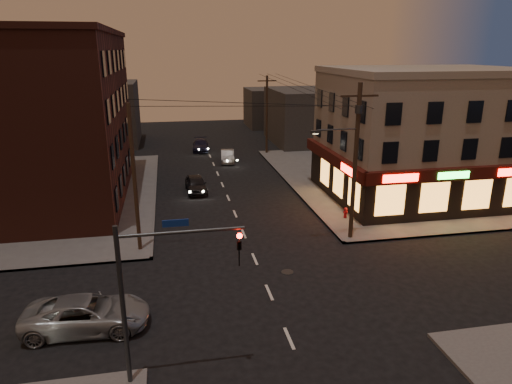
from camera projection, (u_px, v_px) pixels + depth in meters
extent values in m
plane|color=black|center=(269.00, 292.00, 23.62)|extent=(120.00, 120.00, 0.00)
cube|color=#514F4C|center=(406.00, 177.00, 44.66)|extent=(24.00, 28.00, 0.15)
cube|color=#514F4C|center=(10.00, 199.00, 38.12)|extent=(24.00, 28.00, 0.15)
cube|color=gray|center=(423.00, 136.00, 37.62)|extent=(15.00, 12.00, 10.00)
cube|color=gray|center=(431.00, 71.00, 36.04)|extent=(15.20, 12.20, 0.50)
cube|color=black|center=(462.00, 196.00, 33.04)|extent=(15.12, 0.25, 3.40)
cube|color=black|center=(336.00, 180.00, 37.26)|extent=(0.25, 12.12, 3.40)
cube|color=#3D0F09|center=(468.00, 173.00, 32.22)|extent=(15.60, 0.50, 0.90)
cube|color=#3D0F09|center=(333.00, 158.00, 36.66)|extent=(0.50, 12.60, 0.90)
cube|color=#FF140C|center=(401.00, 178.00, 31.00)|extent=(2.60, 0.06, 0.55)
cube|color=#26FF3F|center=(454.00, 175.00, 31.73)|extent=(2.40, 0.06, 0.50)
cube|color=#FF140C|center=(348.00, 170.00, 33.05)|extent=(0.06, 2.60, 0.55)
cube|color=orange|center=(456.00, 196.00, 32.76)|extent=(12.40, 0.08, 2.20)
cube|color=orange|center=(338.00, 182.00, 36.26)|extent=(0.08, 8.40, 2.20)
cube|color=#481F17|center=(44.00, 119.00, 36.78)|extent=(12.00, 20.00, 13.00)
cube|color=#3F3D3A|center=(310.00, 116.00, 60.69)|extent=(10.00, 12.00, 7.00)
cube|color=#3F3D3A|center=(102.00, 114.00, 59.39)|extent=(9.00, 10.00, 8.00)
cube|color=#3F3D3A|center=(272.00, 108.00, 73.59)|extent=(8.00, 8.00, 6.00)
cylinder|color=#382619|center=(355.00, 164.00, 28.74)|extent=(0.28, 0.28, 10.00)
cube|color=#382619|center=(360.00, 96.00, 27.48)|extent=(2.40, 0.12, 0.12)
cylinder|color=#333538|center=(359.00, 109.00, 27.72)|extent=(0.44, 0.44, 0.50)
cylinder|color=#333538|center=(337.00, 130.00, 27.84)|extent=(2.60, 0.10, 0.10)
cube|color=#333538|center=(315.00, 132.00, 27.62)|extent=(0.60, 0.25, 0.18)
cube|color=#FFD88C|center=(315.00, 134.00, 27.65)|extent=(0.35, 0.15, 0.04)
cylinder|color=#382619|center=(267.00, 115.00, 53.42)|extent=(0.26, 0.26, 9.00)
cylinder|color=#382619|center=(134.00, 179.00, 27.07)|extent=(0.24, 0.24, 9.00)
cylinder|color=#333538|center=(123.00, 310.00, 16.21)|extent=(0.18, 0.18, 6.40)
cylinder|color=#333538|center=(182.00, 232.00, 15.77)|extent=(4.40, 0.12, 0.12)
imported|color=black|center=(239.00, 241.00, 16.29)|extent=(0.16, 0.20, 1.00)
sphere|color=#FF0C05|center=(240.00, 236.00, 16.10)|extent=(0.20, 0.20, 0.20)
cube|color=navy|center=(175.00, 223.00, 15.63)|extent=(0.90, 0.05, 0.25)
imported|color=gray|center=(87.00, 314.00, 20.34)|extent=(5.60, 2.80, 1.52)
imported|color=black|center=(196.00, 184.00, 40.01)|extent=(1.91, 4.30, 1.44)
imported|color=slate|center=(228.00, 156.00, 50.61)|extent=(1.87, 4.21, 1.34)
imported|color=black|center=(200.00, 145.00, 56.37)|extent=(2.25, 4.79, 1.35)
cylinder|color=maroon|center=(345.00, 214.00, 33.55)|extent=(0.27, 0.27, 0.64)
sphere|color=maroon|center=(346.00, 209.00, 33.44)|extent=(0.26, 0.26, 0.26)
cylinder|color=maroon|center=(345.00, 212.00, 33.51)|extent=(0.36, 0.18, 0.13)
cylinder|color=maroon|center=(345.00, 212.00, 33.51)|extent=(0.18, 0.36, 0.13)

